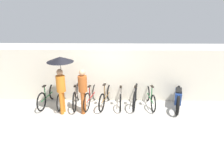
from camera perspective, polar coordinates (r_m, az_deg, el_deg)
ground_plane at (r=7.52m, az=-4.28°, el=-10.23°), size 30.00×30.00×0.00m
back_wall at (r=8.81m, az=-3.37°, el=2.16°), size 13.11×0.12×2.12m
parked_bicycle_0 at (r=9.01m, az=-16.44°, el=-2.93°), size 0.46×1.77×1.03m
parked_bicycle_1 at (r=8.88m, az=-12.83°, el=-3.07°), size 0.44×1.75×1.07m
parked_bicycle_2 at (r=8.68m, az=-9.25°, el=-3.06°), size 0.44×1.86×1.01m
parked_bicycle_3 at (r=8.63m, az=-5.41°, el=-3.13°), size 0.53×1.76×1.07m
parked_bicycle_4 at (r=8.58m, az=-1.58°, el=-3.27°), size 0.60×1.75×1.03m
parked_bicycle_5 at (r=8.58m, az=2.28°, el=-3.40°), size 0.44×1.65×1.11m
parked_bicycle_6 at (r=8.61m, az=6.13°, el=-3.10°), size 0.49×1.74×0.99m
parked_bicycle_7 at (r=8.68m, az=9.94°, el=-3.44°), size 0.44×1.65×1.04m
pedestrian_leading at (r=7.82m, az=-13.33°, el=3.43°), size 0.94×0.94×2.09m
pedestrian_center at (r=7.82m, az=-7.64°, el=-1.05°), size 0.32×0.32×1.68m
motorcycle at (r=8.82m, az=16.87°, el=-3.28°), size 0.78×2.02×0.92m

